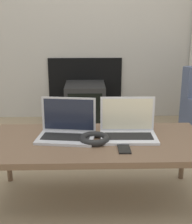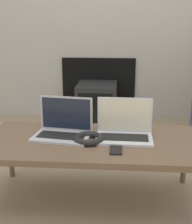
# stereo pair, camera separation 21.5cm
# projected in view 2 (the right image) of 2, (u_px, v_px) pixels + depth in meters

# --- Properties ---
(ground_plane) EXTENTS (14.00, 14.00, 0.00)m
(ground_plane) POSITION_uv_depth(u_px,v_px,m) (90.00, 219.00, 1.82)
(ground_plane) COLOR #998466
(wall_back) EXTENTS (7.00, 0.08, 2.60)m
(wall_back) POSITION_uv_depth(u_px,v_px,m) (107.00, 3.00, 3.40)
(wall_back) COLOR #ADA89E
(wall_back) RESTS_ON ground_plane
(table) EXTENTS (1.33, 0.63, 0.42)m
(table) POSITION_uv_depth(u_px,v_px,m) (92.00, 145.00, 1.90)
(table) COLOR brown
(table) RESTS_ON ground_plane
(laptop_left) EXTENTS (0.37, 0.27, 0.24)m
(laptop_left) POSITION_uv_depth(u_px,v_px,m) (63.00, 128.00, 1.95)
(laptop_left) COLOR #B2B2B7
(laptop_left) RESTS_ON table
(laptop_right) EXTENTS (0.35, 0.23, 0.24)m
(laptop_right) POSITION_uv_depth(u_px,v_px,m) (124.00, 129.00, 1.92)
(laptop_right) COLOR silver
(laptop_right) RESTS_ON table
(headphones) EXTENTS (0.18, 0.18, 0.04)m
(headphones) POSITION_uv_depth(u_px,v_px,m) (89.00, 139.00, 1.86)
(headphones) COLOR black
(headphones) RESTS_ON table
(phone) EXTENTS (0.07, 0.15, 0.01)m
(phone) POSITION_uv_depth(u_px,v_px,m) (116.00, 149.00, 1.75)
(phone) COLOR black
(phone) RESTS_ON table
(tv) EXTENTS (0.43, 0.48, 0.45)m
(tv) POSITION_uv_depth(u_px,v_px,m) (97.00, 104.00, 3.43)
(tv) COLOR black
(tv) RESTS_ON ground_plane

